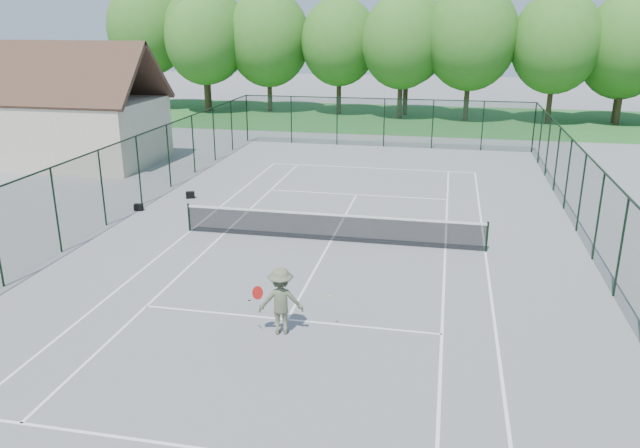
{
  "coord_description": "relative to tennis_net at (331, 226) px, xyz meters",
  "views": [
    {
      "loc": [
        3.92,
        -21.09,
        7.76
      ],
      "look_at": [
        0.0,
        -2.0,
        1.3
      ],
      "focal_mm": 35.0,
      "sensor_mm": 36.0,
      "label": 1
    }
  ],
  "objects": [
    {
      "name": "sports_bag_b",
      "position": [
        -7.29,
        4.32,
        -0.43
      ],
      "size": [
        0.45,
        0.36,
        0.3
      ],
      "primitive_type": "cube",
      "rotation": [
        0.0,
        0.0,
        0.38
      ],
      "color": "black",
      "rests_on": "ground"
    },
    {
      "name": "ground",
      "position": [
        0.0,
        0.0,
        -0.58
      ],
      "size": [
        140.0,
        140.0,
        0.0
      ],
      "primitive_type": "plane",
      "color": "gray",
      "rests_on": "ground"
    },
    {
      "name": "tennis_player",
      "position": [
        0.03,
        -7.12,
        0.32
      ],
      "size": [
        2.11,
        0.93,
        1.79
      ],
      "color": "#5C6446",
      "rests_on": "ground"
    },
    {
      "name": "tree_line_far",
      "position": [
        0.0,
        30.0,
        5.42
      ],
      "size": [
        39.4,
        6.4,
        9.7
      ],
      "color": "#41321D",
      "rests_on": "ground"
    },
    {
      "name": "sports_bag_a",
      "position": [
        -8.68,
        2.08,
        -0.43
      ],
      "size": [
        0.39,
        0.26,
        0.29
      ],
      "primitive_type": "cube",
      "rotation": [
        0.0,
        0.0,
        0.15
      ],
      "color": "black",
      "rests_on": "ground"
    },
    {
      "name": "court_lines",
      "position": [
        0.0,
        0.0,
        -0.57
      ],
      "size": [
        11.05,
        23.85,
        0.01
      ],
      "color": "white",
      "rests_on": "ground"
    },
    {
      "name": "utility_building",
      "position": [
        -16.0,
        10.0,
        2.54
      ],
      "size": [
        8.6,
        6.27,
        6.63
      ],
      "color": "beige",
      "rests_on": "ground"
    },
    {
      "name": "tennis_net",
      "position": [
        0.0,
        0.0,
        0.0
      ],
      "size": [
        11.08,
        0.08,
        1.1
      ],
      "color": "black",
      "rests_on": "ground"
    },
    {
      "name": "fence_enclosure",
      "position": [
        0.0,
        0.0,
        0.98
      ],
      "size": [
        18.05,
        36.05,
        3.02
      ],
      "color": "#16331E",
      "rests_on": "ground"
    },
    {
      "name": "grass_far",
      "position": [
        0.0,
        30.0,
        -0.57
      ],
      "size": [
        80.0,
        16.0,
        0.01
      ],
      "primitive_type": "cube",
      "color": "#2D6D2B",
      "rests_on": "ground"
    }
  ]
}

